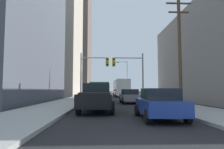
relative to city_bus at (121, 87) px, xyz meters
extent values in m
cube|color=#9E9E99|center=(-7.61, 13.09, -1.85)|extent=(3.81, 160.00, 0.15)
cube|color=#9E9E99|center=(2.63, 13.09, -1.85)|extent=(3.81, 160.00, 0.15)
cube|color=silver|center=(0.00, -0.01, 0.02)|extent=(2.56, 11.51, 2.90)
cube|color=black|center=(-1.26, -0.01, 0.54)|extent=(0.08, 10.58, 0.80)
cube|color=red|center=(-1.26, -0.01, -0.56)|extent=(0.07, 10.58, 0.28)
cylinder|color=black|center=(-1.17, 4.02, -1.43)|extent=(0.32, 1.00, 1.00)
cylinder|color=black|center=(1.18, 4.02, -1.43)|extent=(0.32, 1.00, 1.00)
cylinder|color=black|center=(-1.17, -3.23, -1.43)|extent=(0.32, 1.00, 1.00)
cylinder|color=black|center=(1.18, -3.23, -1.43)|extent=(0.32, 1.00, 1.00)
cube|color=black|center=(-4.02, -27.30, -1.13)|extent=(2.18, 5.46, 0.80)
cube|color=black|center=(-4.02, -26.33, -0.38)|extent=(1.86, 1.86, 0.70)
cube|color=black|center=(-4.02, -28.65, -0.68)|extent=(1.84, 2.43, 0.10)
cylinder|color=black|center=(-4.98, -25.58, -1.53)|extent=(0.28, 0.80, 0.80)
cylinder|color=black|center=(-3.06, -25.58, -1.53)|extent=(0.28, 0.80, 0.80)
cylinder|color=black|center=(-4.98, -29.03, -1.53)|extent=(0.28, 0.80, 0.80)
cylinder|color=black|center=(-3.06, -29.03, -1.53)|extent=(0.28, 0.80, 0.80)
cube|color=#195938|center=(-4.02, -17.51, -0.62)|extent=(2.06, 5.22, 1.90)
cube|color=black|center=(-4.02, -14.90, -0.20)|extent=(1.76, 0.04, 0.60)
cylinder|color=black|center=(-4.98, -15.84, -1.57)|extent=(0.24, 0.72, 0.72)
cylinder|color=black|center=(-3.06, -15.84, -1.57)|extent=(0.24, 0.72, 0.72)
cylinder|color=black|center=(-4.98, -19.17, -1.57)|extent=(0.24, 0.72, 0.72)
cylinder|color=black|center=(-3.06, -19.17, -1.57)|extent=(0.24, 0.72, 0.72)
cube|color=navy|center=(-0.80, -30.86, -1.28)|extent=(1.97, 4.27, 0.65)
cube|color=black|center=(-0.80, -31.01, -0.68)|extent=(1.66, 1.96, 0.55)
cylinder|color=black|center=(-1.66, -29.51, -1.61)|extent=(0.22, 0.64, 0.64)
cylinder|color=black|center=(0.06, -29.51, -1.61)|extent=(0.22, 0.64, 0.64)
cylinder|color=black|center=(-1.66, -32.20, -1.61)|extent=(0.22, 0.64, 0.64)
cylinder|color=black|center=(0.06, -32.20, -1.61)|extent=(0.22, 0.64, 0.64)
cube|color=slate|center=(-0.74, -19.24, -1.28)|extent=(1.90, 4.24, 0.65)
cube|color=black|center=(-0.74, -19.39, -0.68)|extent=(1.63, 1.94, 0.55)
cylinder|color=black|center=(-1.61, -17.90, -1.61)|extent=(0.22, 0.64, 0.64)
cylinder|color=black|center=(0.12, -17.90, -1.61)|extent=(0.22, 0.64, 0.64)
cylinder|color=black|center=(-1.61, -20.59, -1.61)|extent=(0.22, 0.64, 0.64)
cylinder|color=black|center=(0.12, -20.59, -1.61)|extent=(0.22, 0.64, 0.64)
cube|color=#141E4C|center=(-4.17, -3.65, -1.28)|extent=(1.86, 4.23, 0.65)
cube|color=black|center=(-4.17, -3.80, -0.68)|extent=(1.61, 1.92, 0.55)
cylinder|color=black|center=(-5.03, -2.30, -1.61)|extent=(0.22, 0.64, 0.64)
cylinder|color=black|center=(-3.31, -2.30, -1.61)|extent=(0.22, 0.64, 0.64)
cylinder|color=black|center=(-5.03, -4.99, -1.61)|extent=(0.22, 0.64, 0.64)
cylinder|color=black|center=(-3.31, -4.99, -1.61)|extent=(0.22, 0.64, 0.64)
cylinder|color=gray|center=(-6.30, -16.17, 1.07)|extent=(0.18, 0.18, 6.00)
cylinder|color=gray|center=(-4.69, -16.17, 3.47)|extent=(3.21, 0.12, 0.12)
cube|color=gold|center=(-3.09, -16.17, 2.95)|extent=(0.38, 0.30, 1.05)
sphere|color=black|center=(-3.09, -16.34, 3.29)|extent=(0.24, 0.24, 0.24)
sphere|color=#F9A514|center=(-3.09, -16.34, 2.95)|extent=(0.24, 0.24, 0.24)
sphere|color=black|center=(-3.09, -16.34, 2.61)|extent=(0.24, 0.24, 0.24)
cylinder|color=gray|center=(1.33, -16.17, 1.07)|extent=(0.18, 0.18, 6.00)
cylinder|color=gray|center=(-0.48, -16.17, 3.47)|extent=(3.61, 0.12, 0.12)
cube|color=gold|center=(-2.28, -16.17, 2.95)|extent=(0.38, 0.30, 1.05)
sphere|color=black|center=(-2.28, -16.34, 3.29)|extent=(0.24, 0.24, 0.24)
sphere|color=#F9A514|center=(-2.28, -16.34, 2.95)|extent=(0.24, 0.24, 0.24)
sphere|color=black|center=(-2.28, -16.34, 2.61)|extent=(0.24, 0.24, 0.24)
cylinder|color=brown|center=(3.02, -23.94, 2.88)|extent=(0.28, 0.28, 9.63)
cube|color=brown|center=(3.02, -23.94, 7.10)|extent=(2.20, 0.12, 0.12)
cube|color=brown|center=(3.02, -23.94, 6.30)|extent=(1.80, 0.12, 0.12)
cylinder|color=gray|center=(1.43, 0.81, 1.82)|extent=(0.16, 0.16, 7.50)
cylinder|color=gray|center=(0.42, 0.81, 5.37)|extent=(2.02, 0.10, 0.10)
ellipsoid|color=#4C4C51|center=(-0.59, 0.81, 5.27)|extent=(0.56, 0.32, 0.20)
cube|color=#B7A893|center=(-21.30, 13.12, 13.76)|extent=(22.11, 19.32, 31.38)
cube|color=#66564C|center=(-17.21, 55.68, 28.87)|extent=(14.07, 28.72, 61.60)
camera|label=1|loc=(-3.56, -40.75, -0.48)|focal=32.18mm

